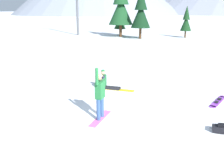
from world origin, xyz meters
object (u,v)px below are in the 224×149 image
Objects in this scene: snowboarder_foreground at (100,95)px; loose_snowboard_near_right at (218,101)px; pine_tree_leaning at (120,19)px; pine_tree_young at (121,6)px; snowboarder_midground at (106,82)px; pine_tree_broad at (186,20)px; pine_tree_tall at (141,11)px; backpack_black at (219,128)px.

snowboarder_foreground is 1.07× the size of loose_snowboard_near_right.
pine_tree_young is at bearing -62.43° from pine_tree_leaning.
snowboarder_midground is 0.40× the size of pine_tree_leaning.
pine_tree_broad reaches higher than snowboarder_foreground.
pine_tree_tall is 0.84× the size of pine_tree_young.
pine_tree_leaning is (-10.97, 25.27, 2.12)m from snowboarder_midground.
pine_tree_tall is 5.71m from pine_tree_leaning.
backpack_black is (0.25, -3.03, 0.12)m from loose_snowboard_near_right.
loose_snowboard_near_right is at bearing -61.51° from pine_tree_tall.
pine_tree_tall is at bearing -142.27° from pine_tree_broad.
loose_snowboard_near_right is 0.27× the size of pine_tree_tall.
pine_tree_young is (-9.82, 23.06, 4.11)m from snowboarder_midground.
pine_tree_tall is at bearing 106.07° from snowboarder_midground.
pine_tree_broad reaches higher than loose_snowboard_near_right.
pine_tree_leaning is (-4.60, 3.15, -1.26)m from pine_tree_tall.
pine_tree_leaning is (-16.54, 27.71, 2.33)m from backpack_black.
pine_tree_tall reaches higher than snowboarder_foreground.
pine_tree_tall is (-11.94, 24.56, 3.59)m from backpack_black.
loose_snowboard_near_right is 24.78m from pine_tree_tall.
pine_tree_tall is (-6.37, 22.13, 3.38)m from snowboarder_midground.
snowboarder_midground is at bearing 156.37° from backpack_black.
pine_tree_tall is (-11.69, 21.54, 3.71)m from loose_snowboard_near_right.
backpack_black is 0.08× the size of pine_tree_tall.
snowboarder_midground is (-1.50, 3.30, -0.59)m from snowboarder_foreground.
pine_tree_broad is at bearing 94.82° from snowboarder_foreground.
pine_tree_leaning reaches higher than loose_snowboard_near_right.
snowboarder_midground is at bearing -66.95° from pine_tree_young.
pine_tree_broad reaches higher than backpack_black.
loose_snowboard_near_right is 26.57m from pine_tree_broad.
backpack_black is at bearing -85.19° from loose_snowboard_near_right.
pine_tree_young reaches higher than snowboarder_midground.
snowboarder_foreground is at bearing -72.80° from pine_tree_tall.
snowboarder_midground is 0.96× the size of loose_snowboard_near_right.
snowboarder_midground is 25.40m from pine_tree_young.
pine_tree_broad is at bearing 5.79° from pine_tree_leaning.
loose_snowboard_near_right is (3.82, 3.89, -0.93)m from snowboarder_foreground.
backpack_black is at bearing -64.07° from pine_tree_tall.
snowboarder_foreground is at bearing -168.04° from backpack_black.
backpack_black reaches higher than loose_snowboard_near_right.
loose_snowboard_near_right is at bearing 94.81° from backpack_black.
pine_tree_leaning reaches higher than snowboarder_foreground.
snowboarder_foreground is 3.67m from snowboarder_midground.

